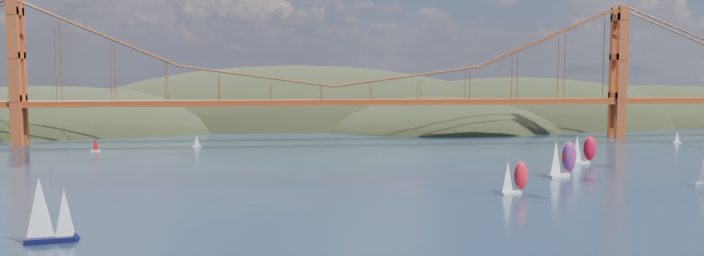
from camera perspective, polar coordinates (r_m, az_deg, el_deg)
name	(u,v)px	position (r m, az deg, el deg)	size (l,w,h in m)	color
headlands	(398,144)	(380.02, 3.84, -1.36)	(725.00, 225.00, 96.00)	black
bridge	(329,61)	(273.92, -1.92, 5.61)	(552.00, 12.00, 55.00)	#953511
sloop_navy	(47,211)	(124.84, -24.01, -6.30)	(8.20, 5.11, 12.28)	black
racer_0	(514,177)	(163.30, 13.31, -3.96)	(7.57, 4.80, 8.46)	silver
racer_3	(583,149)	(220.46, 18.65, -1.68)	(8.51, 3.90, 9.62)	silver
racer_rwb	(562,158)	(192.00, 17.07, -2.41)	(9.62, 6.53, 10.77)	silver
distant_boat_2	(95,145)	(257.52, -20.55, -1.30)	(3.00, 2.00, 4.70)	silver
distant_boat_3	(197,141)	(260.85, -12.78, -1.04)	(3.00, 2.00, 4.70)	silver
distant_boat_4	(677,137)	(297.05, 25.41, -0.68)	(3.00, 2.00, 4.70)	silver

